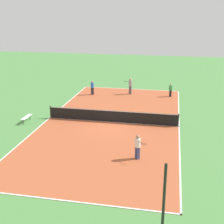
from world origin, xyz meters
name	(u,v)px	position (x,y,z in m)	size (l,w,h in m)	color
ground_plane	(112,122)	(0.00, 0.00, 0.00)	(80.00, 80.00, 0.00)	#518E47
court_surface	(112,122)	(0.00, 0.00, 0.01)	(11.19, 23.20, 0.02)	#B75633
tennis_net	(112,116)	(0.00, 0.00, 0.56)	(10.99, 0.10, 1.07)	black
bench	(26,117)	(7.08, 1.30, 0.39)	(0.36, 1.55, 0.45)	silver
player_far_white	(138,145)	(-2.89, 6.31, 0.94)	(0.89, 0.89, 1.61)	navy
player_baseline_gray	(130,85)	(-0.25, -9.25, 1.06)	(0.98, 0.54, 1.79)	#4C4C51
player_far_green	(171,89)	(-4.66, -9.05, 0.82)	(0.44, 0.44, 1.42)	black
player_near_blue	(92,87)	(3.82, -8.19, 0.92)	(0.51, 0.51, 1.59)	black
tennis_ball_far_baseline	(99,109)	(1.90, -3.14, 0.06)	(0.07, 0.07, 0.07)	#CCE033
tennis_ball_right_alley	(124,123)	(-1.07, 0.27, 0.06)	(0.07, 0.07, 0.07)	#CCE033
fence_post_back_left	(164,204)	(-4.73, 13.41, 1.76)	(0.12, 0.12, 3.52)	black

